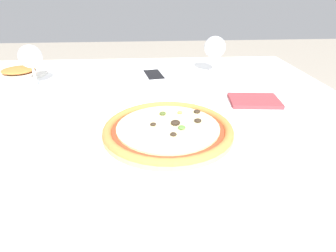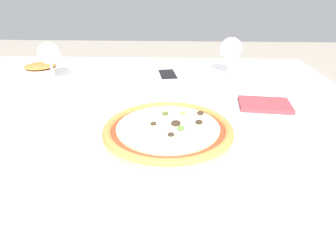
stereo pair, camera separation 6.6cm
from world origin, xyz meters
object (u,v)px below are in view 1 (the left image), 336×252
(wine_glass_far_left, at_px, (31,58))
(wine_glass_far_right, at_px, (215,48))
(side_plate, at_px, (19,72))
(dining_table, at_px, (120,126))
(pizza_plate, at_px, (168,131))
(cell_phone, at_px, (154,75))

(wine_glass_far_left, xyz_separation_m, wine_glass_far_right, (0.67, 0.11, 0.00))
(wine_glass_far_right, relative_size, side_plate, 0.68)
(dining_table, distance_m, wine_glass_far_right, 0.51)
(pizza_plate, distance_m, side_plate, 0.79)
(pizza_plate, relative_size, wine_glass_far_left, 2.37)
(wine_glass_far_left, bearing_deg, pizza_plate, -42.35)
(dining_table, bearing_deg, wine_glass_far_right, 41.63)
(dining_table, height_order, side_plate, side_plate)
(wine_glass_far_left, bearing_deg, wine_glass_far_right, 9.51)
(cell_phone, distance_m, side_plate, 0.55)
(dining_table, xyz_separation_m, wine_glass_far_left, (-0.31, 0.21, 0.17))
(wine_glass_far_left, distance_m, cell_phone, 0.44)
(wine_glass_far_right, bearing_deg, pizza_plate, -113.23)
(wine_glass_far_left, height_order, cell_phone, wine_glass_far_left)
(dining_table, xyz_separation_m, wine_glass_far_right, (0.36, 0.32, 0.17))
(side_plate, bearing_deg, wine_glass_far_left, -51.57)
(wine_glass_far_right, height_order, cell_phone, wine_glass_far_right)
(dining_table, bearing_deg, pizza_plate, -55.90)
(pizza_plate, distance_m, cell_phone, 0.49)
(pizza_plate, height_order, wine_glass_far_right, wine_glass_far_right)
(dining_table, distance_m, wine_glass_far_left, 0.41)
(pizza_plate, xyz_separation_m, wine_glass_far_left, (-0.45, 0.41, 0.09))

